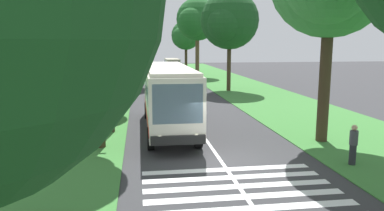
{
  "coord_description": "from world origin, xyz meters",
  "views": [
    {
      "loc": [
        -14.81,
        3.41,
        5.04
      ],
      "look_at": [
        5.24,
        0.54,
        1.6
      ],
      "focal_mm": 34.5,
      "sensor_mm": 36.0,
      "label": 1
    }
  ],
  "objects_px": {
    "coach_bus": "(168,94)",
    "roadside_tree_right_1": "(228,22)",
    "roadside_tree_left_0": "(102,33)",
    "roadside_tree_left_1": "(122,27)",
    "utility_pole": "(111,67)",
    "trailing_car_1": "(177,75)",
    "roadside_tree_right_4": "(185,36)",
    "trailing_minibus_0": "(172,65)",
    "roadside_tree_left_3": "(122,12)",
    "trailing_car_0": "(156,83)",
    "pedestrian": "(353,144)",
    "roadside_tree_right_3": "(196,21)"
  },
  "relations": [
    {
      "from": "coach_bus",
      "to": "roadside_tree_left_0",
      "type": "height_order",
      "value": "roadside_tree_left_0"
    },
    {
      "from": "coach_bus",
      "to": "roadside_tree_right_1",
      "type": "height_order",
      "value": "roadside_tree_right_1"
    },
    {
      "from": "roadside_tree_left_0",
      "to": "roadside_tree_right_1",
      "type": "relative_size",
      "value": 0.78
    },
    {
      "from": "coach_bus",
      "to": "utility_pole",
      "type": "xyz_separation_m",
      "value": [
        -0.14,
        3.18,
        1.56
      ]
    },
    {
      "from": "coach_bus",
      "to": "roadside_tree_left_1",
      "type": "relative_size",
      "value": 1.01
    },
    {
      "from": "roadside_tree_left_1",
      "to": "roadside_tree_right_1",
      "type": "height_order",
      "value": "roadside_tree_left_1"
    },
    {
      "from": "trailing_car_1",
      "to": "pedestrian",
      "type": "relative_size",
      "value": 2.54
    },
    {
      "from": "trailing_car_1",
      "to": "roadside_tree_right_1",
      "type": "relative_size",
      "value": 0.42
    },
    {
      "from": "utility_pole",
      "to": "pedestrian",
      "type": "relative_size",
      "value": 4.17
    },
    {
      "from": "roadside_tree_left_3",
      "to": "utility_pole",
      "type": "relative_size",
      "value": 1.77
    },
    {
      "from": "pedestrian",
      "to": "coach_bus",
      "type": "bearing_deg",
      "value": 43.64
    },
    {
      "from": "roadside_tree_left_1",
      "to": "roadside_tree_right_4",
      "type": "relative_size",
      "value": 1.22
    },
    {
      "from": "roadside_tree_right_3",
      "to": "pedestrian",
      "type": "xyz_separation_m",
      "value": [
        -41.59,
        -0.17,
        -7.4
      ]
    },
    {
      "from": "roadside_tree_left_1",
      "to": "utility_pole",
      "type": "distance_m",
      "value": 54.8
    },
    {
      "from": "roadside_tree_right_1",
      "to": "roadside_tree_right_4",
      "type": "height_order",
      "value": "roadside_tree_right_1"
    },
    {
      "from": "trailing_car_1",
      "to": "roadside_tree_left_3",
      "type": "relative_size",
      "value": 0.34
    },
    {
      "from": "trailing_car_1",
      "to": "roadside_tree_left_0",
      "type": "relative_size",
      "value": 0.53
    },
    {
      "from": "trailing_car_0",
      "to": "roadside_tree_right_4",
      "type": "height_order",
      "value": "roadside_tree_right_4"
    },
    {
      "from": "roadside_tree_left_0",
      "to": "coach_bus",
      "type": "bearing_deg",
      "value": -148.11
    },
    {
      "from": "roadside_tree_right_3",
      "to": "trailing_car_0",
      "type": "bearing_deg",
      "value": 155.11
    },
    {
      "from": "coach_bus",
      "to": "roadside_tree_left_0",
      "type": "distance_m",
      "value": 8.72
    },
    {
      "from": "roadside_tree_left_3",
      "to": "roadside_tree_right_3",
      "type": "bearing_deg",
      "value": -45.78
    },
    {
      "from": "trailing_car_1",
      "to": "roadside_tree_right_4",
      "type": "relative_size",
      "value": 0.47
    },
    {
      "from": "roadside_tree_right_3",
      "to": "roadside_tree_right_4",
      "type": "bearing_deg",
      "value": 0.48
    },
    {
      "from": "trailing_car_0",
      "to": "roadside_tree_right_1",
      "type": "bearing_deg",
      "value": -107.82
    },
    {
      "from": "coach_bus",
      "to": "roadside_tree_right_3",
      "type": "xyz_separation_m",
      "value": [
        34.16,
        -6.92,
        6.16
      ]
    },
    {
      "from": "roadside_tree_right_4",
      "to": "trailing_minibus_0",
      "type": "bearing_deg",
      "value": 158.25
    },
    {
      "from": "trailing_car_0",
      "to": "pedestrian",
      "type": "height_order",
      "value": "pedestrian"
    },
    {
      "from": "trailing_minibus_0",
      "to": "roadside_tree_right_3",
      "type": "distance_m",
      "value": 8.88
    },
    {
      "from": "roadside_tree_left_0",
      "to": "trailing_car_1",
      "type": "bearing_deg",
      "value": -18.79
    },
    {
      "from": "trailing_car_1",
      "to": "utility_pole",
      "type": "bearing_deg",
      "value": 167.25
    },
    {
      "from": "coach_bus",
      "to": "roadside_tree_right_1",
      "type": "xyz_separation_m",
      "value": [
        17.22,
        -7.67,
        5.07
      ]
    },
    {
      "from": "roadside_tree_left_0",
      "to": "roadside_tree_left_1",
      "type": "height_order",
      "value": "roadside_tree_left_1"
    },
    {
      "from": "trailing_car_1",
      "to": "roadside_tree_left_1",
      "type": "relative_size",
      "value": 0.39
    },
    {
      "from": "coach_bus",
      "to": "roadside_tree_left_1",
      "type": "bearing_deg",
      "value": 4.93
    },
    {
      "from": "coach_bus",
      "to": "trailing_minibus_0",
      "type": "relative_size",
      "value": 1.86
    },
    {
      "from": "coach_bus",
      "to": "roadside_tree_right_3",
      "type": "distance_m",
      "value": 35.4
    },
    {
      "from": "trailing_minibus_0",
      "to": "roadside_tree_left_1",
      "type": "xyz_separation_m",
      "value": [
        15.52,
        8.4,
        6.65
      ]
    },
    {
      "from": "trailing_car_0",
      "to": "pedestrian",
      "type": "relative_size",
      "value": 2.54
    },
    {
      "from": "roadside_tree_right_1",
      "to": "utility_pole",
      "type": "relative_size",
      "value": 1.47
    },
    {
      "from": "roadside_tree_left_0",
      "to": "roadside_tree_left_3",
      "type": "xyz_separation_m",
      "value": [
        17.3,
        -0.72,
        2.9
      ]
    },
    {
      "from": "coach_bus",
      "to": "roadside_tree_left_0",
      "type": "bearing_deg",
      "value": 31.89
    },
    {
      "from": "roadside_tree_left_1",
      "to": "trailing_car_1",
      "type": "bearing_deg",
      "value": -161.94
    },
    {
      "from": "roadside_tree_left_1",
      "to": "roadside_tree_right_4",
      "type": "height_order",
      "value": "roadside_tree_left_1"
    },
    {
      "from": "trailing_car_0",
      "to": "trailing_minibus_0",
      "type": "bearing_deg",
      "value": -10.35
    },
    {
      "from": "trailing_car_0",
      "to": "roadside_tree_right_1",
      "type": "relative_size",
      "value": 0.42
    },
    {
      "from": "roadside_tree_left_0",
      "to": "utility_pole",
      "type": "xyz_separation_m",
      "value": [
        -6.89,
        -1.02,
        -2.03
      ]
    },
    {
      "from": "coach_bus",
      "to": "roadside_tree_left_3",
      "type": "distance_m",
      "value": 25.15
    },
    {
      "from": "roadside_tree_left_1",
      "to": "pedestrian",
      "type": "distance_m",
      "value": 63.42
    },
    {
      "from": "trailing_minibus_0",
      "to": "roadside_tree_left_3",
      "type": "bearing_deg",
      "value": 154.26
    }
  ]
}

